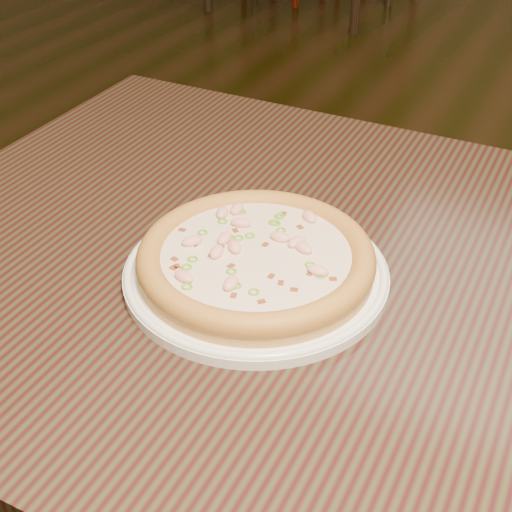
% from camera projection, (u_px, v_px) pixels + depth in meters
% --- Properties ---
extents(hero_table, '(1.20, 0.80, 0.75)m').
position_uv_depth(hero_table, '(365.00, 349.00, 0.85)').
color(hero_table, black).
rests_on(hero_table, ground).
extents(plate, '(0.29, 0.29, 0.02)m').
position_uv_depth(plate, '(256.00, 272.00, 0.79)').
color(plate, white).
rests_on(plate, hero_table).
extents(pizza, '(0.26, 0.26, 0.03)m').
position_uv_depth(pizza, '(256.00, 258.00, 0.78)').
color(pizza, tan).
rests_on(pizza, plate).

